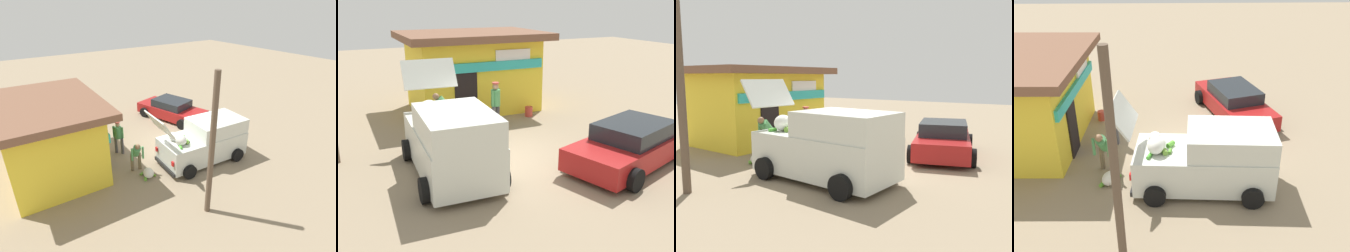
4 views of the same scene
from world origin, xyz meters
The scene contains 9 objects.
ground_plane centered at (0.00, 0.00, 0.00)m, with size 60.00×60.00×0.00m, color gray.
storefront_bar centered at (1.05, 5.69, 1.71)m, with size 6.03×4.53×3.30m.
delivery_van centered at (-1.98, -0.52, 0.98)m, with size 2.40×4.72×2.81m.
parked_sedan centered at (2.99, -2.05, 0.60)m, with size 4.82×3.15×1.26m.
vendor_standing centered at (0.78, 2.67, 1.00)m, with size 0.48×0.48×1.73m.
customer_bending centered at (-1.16, 2.71, 0.92)m, with size 0.71×0.60×1.53m.
unloaded_banana_pile centered at (-1.77, 2.48, 0.17)m, with size 0.86×0.65×0.39m.
paint_bucket centered at (2.63, 3.45, 0.20)m, with size 0.31×0.31×0.40m, color #BF3F33.
utility_pole centered at (-4.79, 1.76, 2.61)m, with size 0.20×0.20×5.22m, color brown.
Camera 1 is at (-10.34, 7.25, 7.03)m, focal length 28.80 mm.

